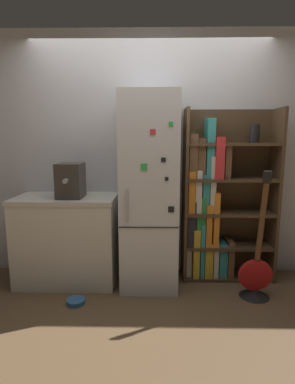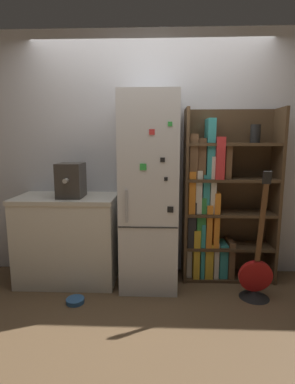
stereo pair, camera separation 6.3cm
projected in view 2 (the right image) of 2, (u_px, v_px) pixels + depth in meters
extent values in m
plane|color=brown|center=(149.00, 288.00, 3.02)|extent=(16.00, 16.00, 0.00)
cube|color=silver|center=(150.00, 156.00, 3.27)|extent=(8.00, 0.05, 2.60)
cube|color=silver|center=(149.00, 192.00, 2.99)|extent=(0.56, 0.63, 1.92)
cube|color=#333333|center=(148.00, 227.00, 2.73)|extent=(0.55, 0.01, 0.01)
cube|color=#B2B2B7|center=(126.00, 206.00, 2.69)|extent=(0.02, 0.02, 0.30)
cube|color=black|center=(163.00, 160.00, 2.62)|extent=(0.04, 0.01, 0.04)
cube|color=green|center=(143.00, 167.00, 2.63)|extent=(0.06, 0.01, 0.06)
cube|color=green|center=(170.00, 124.00, 2.56)|extent=(0.04, 0.01, 0.04)
cube|color=black|center=(170.00, 210.00, 2.69)|extent=(0.05, 0.02, 0.05)
cube|color=black|center=(166.00, 179.00, 2.64)|extent=(0.03, 0.01, 0.03)
cube|color=red|center=(152.00, 132.00, 2.58)|extent=(0.05, 0.01, 0.05)
cube|color=#4C3823|center=(185.00, 196.00, 3.13)|extent=(0.03, 0.34, 1.79)
cube|color=#4C3823|center=(275.00, 197.00, 3.10)|extent=(0.03, 0.34, 1.79)
cube|color=#4C3823|center=(226.00, 194.00, 3.27)|extent=(0.96, 0.03, 1.79)
cube|color=#4C3823|center=(226.00, 276.00, 3.26)|extent=(0.90, 0.31, 0.03)
cube|color=#4C3823|center=(227.00, 246.00, 3.20)|extent=(0.90, 0.31, 0.03)
cube|color=#4C3823|center=(229.00, 213.00, 3.14)|extent=(0.90, 0.31, 0.03)
cube|color=#4C3823|center=(231.00, 179.00, 3.08)|extent=(0.90, 0.31, 0.03)
cube|color=#4C3823|center=(232.00, 144.00, 3.02)|extent=(0.90, 0.31, 0.03)
cube|color=silver|center=(189.00, 255.00, 3.25)|extent=(0.05, 0.22, 0.42)
cube|color=gold|center=(195.00, 251.00, 3.23)|extent=(0.07, 0.29, 0.53)
cube|color=teal|center=(202.00, 248.00, 3.22)|extent=(0.04, 0.26, 0.59)
cube|color=gold|center=(207.00, 257.00, 3.25)|extent=(0.08, 0.29, 0.38)
cube|color=silver|center=(215.00, 257.00, 3.23)|extent=(0.05, 0.26, 0.38)
cube|color=teal|center=(222.00, 258.00, 3.24)|extent=(0.08, 0.25, 0.36)
cube|color=brown|center=(229.00, 257.00, 3.23)|extent=(0.06, 0.28, 0.39)
cube|color=#262628|center=(191.00, 222.00, 3.18)|extent=(0.08, 0.28, 0.48)
cube|color=#338C3F|center=(200.00, 220.00, 3.16)|extent=(0.09, 0.24, 0.52)
cube|color=orange|center=(208.00, 224.00, 3.16)|extent=(0.06, 0.26, 0.45)
cube|color=orange|center=(215.00, 218.00, 3.16)|extent=(0.06, 0.29, 0.57)
cube|color=orange|center=(191.00, 191.00, 3.12)|extent=(0.07, 0.27, 0.43)
cube|color=silver|center=(198.00, 191.00, 3.11)|extent=(0.06, 0.25, 0.44)
cube|color=teal|center=(205.00, 193.00, 3.11)|extent=(0.06, 0.23, 0.40)
cube|color=silver|center=(212.00, 184.00, 3.09)|extent=(0.06, 0.23, 0.58)
cube|color=brown|center=(192.00, 156.00, 3.07)|extent=(0.08, 0.28, 0.45)
cube|color=brown|center=(201.00, 158.00, 3.06)|extent=(0.08, 0.23, 0.40)
cube|color=teal|center=(210.00, 149.00, 3.05)|extent=(0.08, 0.26, 0.60)
cube|color=red|center=(218.00, 158.00, 3.04)|extent=(0.09, 0.29, 0.42)
cube|color=brown|center=(227.00, 160.00, 3.05)|extent=(0.06, 0.24, 0.36)
cylinder|color=black|center=(255.00, 134.00, 3.00)|extent=(0.10, 0.10, 0.18)
cube|color=silver|center=(68.00, 240.00, 3.14)|extent=(1.00, 0.57, 0.87)
cube|color=beige|center=(66.00, 198.00, 3.07)|extent=(1.02, 0.59, 0.04)
cube|color=#38332D|center=(71.00, 180.00, 2.98)|extent=(0.24, 0.29, 0.34)
cylinder|color=#A5A39E|center=(66.00, 181.00, 2.81)|extent=(0.04, 0.06, 0.04)
cone|color=black|center=(254.00, 294.00, 2.83)|extent=(0.28, 0.28, 0.06)
cylinder|color=#B21919|center=(255.00, 276.00, 2.80)|extent=(0.31, 0.09, 0.32)
cube|color=brown|center=(262.00, 224.00, 2.64)|extent=(0.04, 0.12, 0.73)
cube|color=black|center=(267.00, 178.00, 2.51)|extent=(0.07, 0.04, 0.11)
cylinder|color=#3366A5|center=(75.00, 301.00, 2.74)|extent=(0.16, 0.16, 0.04)
torus|color=#3366A5|center=(75.00, 299.00, 2.74)|extent=(0.17, 0.17, 0.01)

